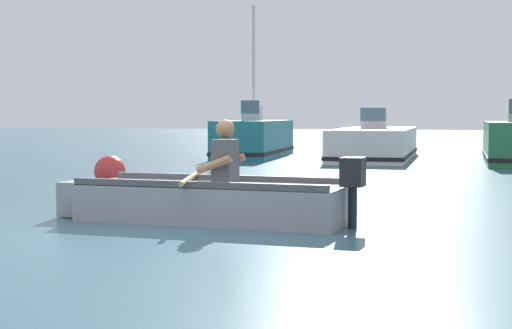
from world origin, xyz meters
TOP-DOWN VIEW (x-y plane):
  - ground_plane at (0.00, 0.00)m, footprint 120.00×120.00m
  - rowboat_with_person at (0.12, 1.03)m, footprint 3.72×1.95m
  - moored_boat_teal at (-3.68, 15.22)m, footprint 2.04×5.17m
  - moored_boat_white at (-0.15, 15.39)m, footprint 2.40×6.70m
  - mooring_buoy at (-3.11, 4.89)m, footprint 0.54×0.54m

SIDE VIEW (x-z plane):
  - ground_plane at x=0.00m, z-range 0.00..0.00m
  - rowboat_with_person at x=0.12m, z-range -0.34..0.85m
  - mooring_buoy at x=-3.11m, z-range 0.00..0.54m
  - moored_boat_white at x=-0.15m, z-range -0.31..1.12m
  - moored_boat_teal at x=-3.68m, z-range -1.68..2.73m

